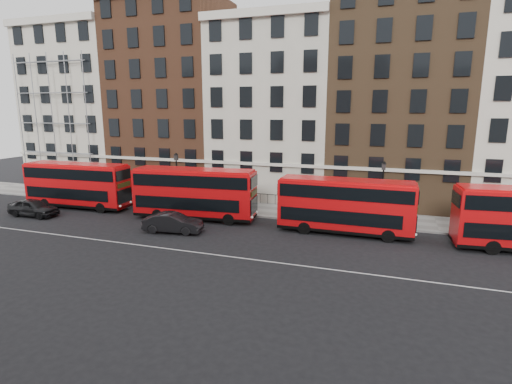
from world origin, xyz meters
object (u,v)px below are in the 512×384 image
(bus_c, at_px, (345,205))
(bus_a, at_px, (77,184))
(bus_b, at_px, (194,192))
(car_front, at_px, (173,223))
(car_rear, at_px, (33,208))

(bus_c, bearing_deg, bus_a, -179.82)
(bus_b, bearing_deg, car_front, -93.47)
(bus_b, bearing_deg, bus_a, 174.68)
(bus_a, xyz_separation_m, bus_b, (12.89, -0.00, 0.04))
(bus_c, relative_size, car_rear, 2.20)
(car_rear, bearing_deg, bus_a, -23.96)
(bus_c, relative_size, car_front, 2.21)
(bus_b, height_order, car_front, bus_b)
(bus_a, height_order, bus_c, bus_a)
(car_front, bearing_deg, car_rear, 80.78)
(car_rear, bearing_deg, car_front, -91.53)
(car_rear, distance_m, car_front, 14.66)
(bus_a, height_order, bus_b, bus_b)
(bus_b, xyz_separation_m, bus_c, (13.11, 0.00, -0.10))
(bus_b, relative_size, car_front, 2.34)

